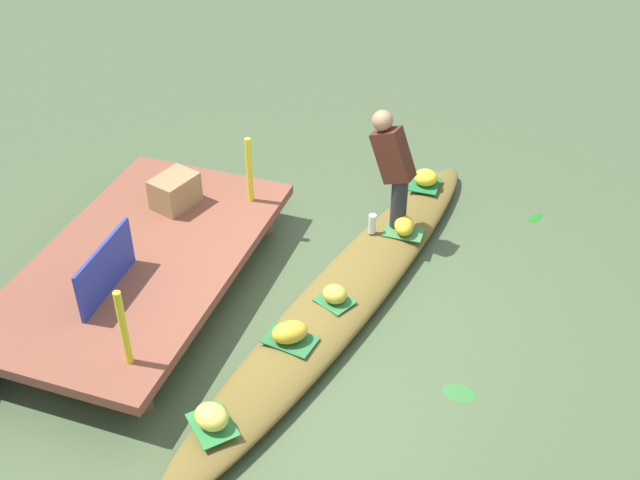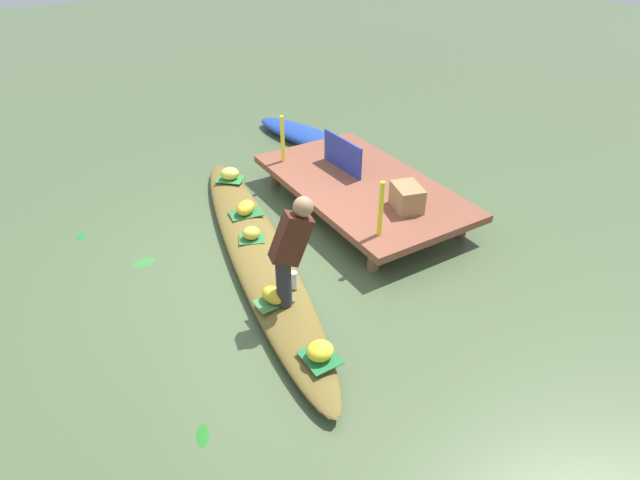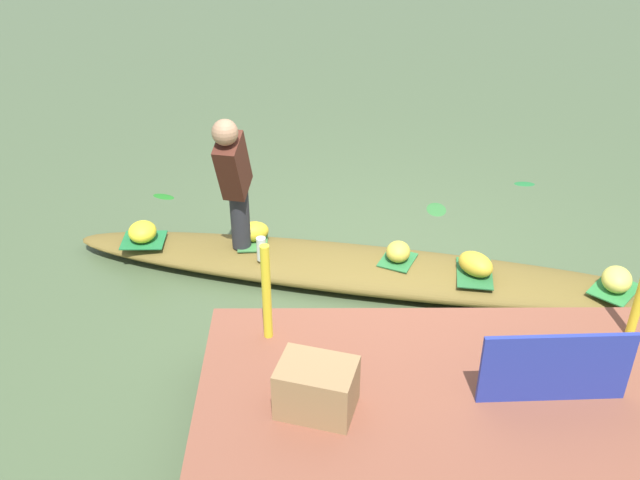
{
  "view_description": "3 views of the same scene",
  "coord_description": "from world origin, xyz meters",
  "px_view_note": "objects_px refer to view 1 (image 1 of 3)",
  "views": [
    {
      "loc": [
        -5.27,
        -1.62,
        4.85
      ],
      "look_at": [
        0.25,
        0.29,
        0.52
      ],
      "focal_mm": 44.66,
      "sensor_mm": 36.0,
      "label": 1
    },
    {
      "loc": [
        4.95,
        -2.14,
        3.85
      ],
      "look_at": [
        0.36,
        0.68,
        0.26
      ],
      "focal_mm": 29.75,
      "sensor_mm": 36.0,
      "label": 2
    },
    {
      "loc": [
        0.49,
        4.99,
        3.46
      ],
      "look_at": [
        0.46,
        0.12,
        0.48
      ],
      "focal_mm": 40.72,
      "sensor_mm": 36.0,
      "label": 3
    }
  ],
  "objects_px": {
    "water_bottle": "(372,224)",
    "market_banner": "(106,269)",
    "banana_bunch_4": "(404,226)",
    "banana_bunch_2": "(426,177)",
    "produce_crate": "(175,191)",
    "banana_bunch_3": "(335,294)",
    "banana_bunch_0": "(290,332)",
    "vendor_boat": "(341,298)",
    "vendor_person": "(393,164)",
    "banana_bunch_1": "(211,417)"
  },
  "relations": [
    {
      "from": "water_bottle",
      "to": "market_banner",
      "type": "xyz_separation_m",
      "value": [
        -1.83,
        1.83,
        0.33
      ]
    },
    {
      "from": "banana_bunch_4",
      "to": "market_banner",
      "type": "relative_size",
      "value": 0.31
    },
    {
      "from": "banana_bunch_2",
      "to": "produce_crate",
      "type": "relative_size",
      "value": 0.59
    },
    {
      "from": "banana_bunch_3",
      "to": "water_bottle",
      "type": "distance_m",
      "value": 1.12
    },
    {
      "from": "banana_bunch_0",
      "to": "water_bottle",
      "type": "bearing_deg",
      "value": -7.31
    },
    {
      "from": "water_bottle",
      "to": "produce_crate",
      "type": "bearing_deg",
      "value": 103.29
    },
    {
      "from": "vendor_boat",
      "to": "produce_crate",
      "type": "relative_size",
      "value": 11.92
    },
    {
      "from": "banana_bunch_3",
      "to": "market_banner",
      "type": "relative_size",
      "value": 0.25
    },
    {
      "from": "banana_bunch_0",
      "to": "banana_bunch_2",
      "type": "bearing_deg",
      "value": -10.73
    },
    {
      "from": "banana_bunch_2",
      "to": "market_banner",
      "type": "xyz_separation_m",
      "value": [
        -2.86,
        2.13,
        0.35
      ]
    },
    {
      "from": "vendor_boat",
      "to": "vendor_person",
      "type": "xyz_separation_m",
      "value": [
        1.14,
        -0.14,
        0.8
      ]
    },
    {
      "from": "banana_bunch_3",
      "to": "vendor_boat",
      "type": "bearing_deg",
      "value": -2.62
    },
    {
      "from": "banana_bunch_2",
      "to": "banana_bunch_4",
      "type": "distance_m",
      "value": 0.94
    },
    {
      "from": "banana_bunch_1",
      "to": "water_bottle",
      "type": "bearing_deg",
      "value": -9.14
    },
    {
      "from": "banana_bunch_1",
      "to": "banana_bunch_4",
      "type": "relative_size",
      "value": 0.99
    },
    {
      "from": "banana_bunch_2",
      "to": "market_banner",
      "type": "height_order",
      "value": "market_banner"
    },
    {
      "from": "banana_bunch_1",
      "to": "banana_bunch_3",
      "type": "height_order",
      "value": "banana_bunch_1"
    },
    {
      "from": "banana_bunch_2",
      "to": "market_banner",
      "type": "relative_size",
      "value": 0.29
    },
    {
      "from": "vendor_boat",
      "to": "banana_bunch_2",
      "type": "relative_size",
      "value": 20.36
    },
    {
      "from": "banana_bunch_4",
      "to": "market_banner",
      "type": "height_order",
      "value": "market_banner"
    },
    {
      "from": "banana_bunch_2",
      "to": "banana_bunch_4",
      "type": "height_order",
      "value": "banana_bunch_2"
    },
    {
      "from": "banana_bunch_2",
      "to": "banana_bunch_3",
      "type": "bearing_deg",
      "value": 171.49
    },
    {
      "from": "water_bottle",
      "to": "banana_bunch_0",
      "type": "bearing_deg",
      "value": 172.69
    },
    {
      "from": "vendor_boat",
      "to": "banana_bunch_3",
      "type": "xyz_separation_m",
      "value": [
        -0.18,
        0.01,
        0.19
      ]
    },
    {
      "from": "banana_bunch_1",
      "to": "banana_bunch_2",
      "type": "distance_m",
      "value": 3.86
    },
    {
      "from": "banana_bunch_4",
      "to": "market_banner",
      "type": "distance_m",
      "value": 2.9
    },
    {
      "from": "vendor_boat",
      "to": "banana_bunch_3",
      "type": "distance_m",
      "value": 0.26
    },
    {
      "from": "water_bottle",
      "to": "banana_bunch_1",
      "type": "bearing_deg",
      "value": 170.86
    },
    {
      "from": "banana_bunch_2",
      "to": "banana_bunch_1",
      "type": "bearing_deg",
      "value": 168.89
    },
    {
      "from": "banana_bunch_3",
      "to": "banana_bunch_4",
      "type": "height_order",
      "value": "banana_bunch_4"
    },
    {
      "from": "banana_bunch_0",
      "to": "produce_crate",
      "type": "bearing_deg",
      "value": 53.22
    },
    {
      "from": "banana_bunch_0",
      "to": "banana_bunch_3",
      "type": "xyz_separation_m",
      "value": [
        0.59,
        -0.2,
        -0.01
      ]
    },
    {
      "from": "market_banner",
      "to": "banana_bunch_3",
      "type": "bearing_deg",
      "value": -70.64
    },
    {
      "from": "vendor_person",
      "to": "produce_crate",
      "type": "bearing_deg",
      "value": 107.73
    },
    {
      "from": "banana_bunch_2",
      "to": "water_bottle",
      "type": "distance_m",
      "value": 1.08
    },
    {
      "from": "banana_bunch_1",
      "to": "vendor_person",
      "type": "distance_m",
      "value": 3.06
    },
    {
      "from": "vendor_person",
      "to": "produce_crate",
      "type": "relative_size",
      "value": 2.79
    },
    {
      "from": "banana_bunch_1",
      "to": "vendor_person",
      "type": "xyz_separation_m",
      "value": [
        2.95,
        -0.57,
        0.6
      ]
    },
    {
      "from": "vendor_person",
      "to": "banana_bunch_4",
      "type": "bearing_deg",
      "value": -121.32
    },
    {
      "from": "banana_bunch_4",
      "to": "market_banner",
      "type": "bearing_deg",
      "value": 132.03
    },
    {
      "from": "banana_bunch_4",
      "to": "produce_crate",
      "type": "xyz_separation_m",
      "value": [
        -0.54,
        2.21,
        0.27
      ]
    },
    {
      "from": "vendor_person",
      "to": "banana_bunch_1",
      "type": "bearing_deg",
      "value": 169.09
    },
    {
      "from": "banana_bunch_1",
      "to": "market_banner",
      "type": "xyz_separation_m",
      "value": [
        0.92,
        1.39,
        0.34
      ]
    },
    {
      "from": "market_banner",
      "to": "banana_bunch_0",
      "type": "bearing_deg",
      "value": -87.9
    },
    {
      "from": "market_banner",
      "to": "produce_crate",
      "type": "relative_size",
      "value": 2.01
    },
    {
      "from": "banana_bunch_0",
      "to": "water_bottle",
      "type": "distance_m",
      "value": 1.73
    },
    {
      "from": "banana_bunch_3",
      "to": "banana_bunch_0",
      "type": "bearing_deg",
      "value": 161.54
    },
    {
      "from": "banana_bunch_3",
      "to": "water_bottle",
      "type": "bearing_deg",
      "value": -1.08
    },
    {
      "from": "banana_bunch_0",
      "to": "banana_bunch_1",
      "type": "height_order",
      "value": "banana_bunch_1"
    },
    {
      "from": "vendor_person",
      "to": "market_banner",
      "type": "bearing_deg",
      "value": 136.0
    }
  ]
}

